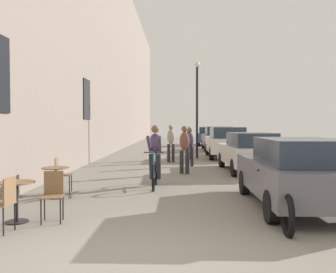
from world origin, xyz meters
The scene contains 19 objects.
ground_plane centered at (0.00, 0.00, 0.00)m, with size 88.00×88.00×0.00m, color gray.
building_facade_left centered at (-3.45, 14.00, 6.18)m, with size 0.54×68.00×12.36m.
cafe_table_near centered at (-2.17, 1.97, 0.52)m, with size 0.64×0.64×0.72m.
cafe_chair_near_toward_street centered at (-2.10, 1.33, 0.52)m, with size 0.42×0.42×0.89m.
cafe_chair_near_toward_wall centered at (-1.55, 2.05, 0.52)m, with size 0.44×0.44×0.89m.
cafe_table_mid centered at (-2.19, 4.13, 0.52)m, with size 0.64×0.64×0.72m.
cafe_chair_mid_toward_street centered at (-2.27, 4.74, 0.52)m, with size 0.42×0.42×0.89m.
cyclist_on_bicycle centered at (0.05, 5.75, 0.81)m, with size 0.52×1.76×1.74m.
pedestrian_near centered at (0.91, 8.41, 0.95)m, with size 0.35×0.26×1.68m.
pedestrian_mid centered at (1.17, 10.73, 0.91)m, with size 0.37×0.28×1.61m.
pedestrian_far centered at (0.38, 12.31, 0.96)m, with size 0.34×0.24×1.70m.
pedestrian_furthest centered at (1.24, 13.82, 0.91)m, with size 0.36×0.27×1.63m.
street_lamp centered at (1.66, 14.33, 3.11)m, with size 0.32×0.32×4.90m.
parked_car_nearest centered at (3.09, 3.23, 0.75)m, with size 1.74×4.08×1.45m.
parked_car_second centered at (3.27, 9.08, 0.74)m, with size 1.83×4.09×1.43m.
parked_car_third centered at (3.17, 14.63, 0.82)m, with size 1.93×4.48×1.58m.
parked_car_fourth centered at (3.31, 20.10, 0.82)m, with size 1.92×4.45×1.57m.
parked_car_fifth centered at (3.19, 26.05, 0.77)m, with size 1.90×4.26×1.49m.
parked_motorcycle centered at (2.45, 2.03, 0.40)m, with size 0.62×2.15×0.92m.
Camera 1 is at (0.67, -4.46, 1.74)m, focal length 39.64 mm.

